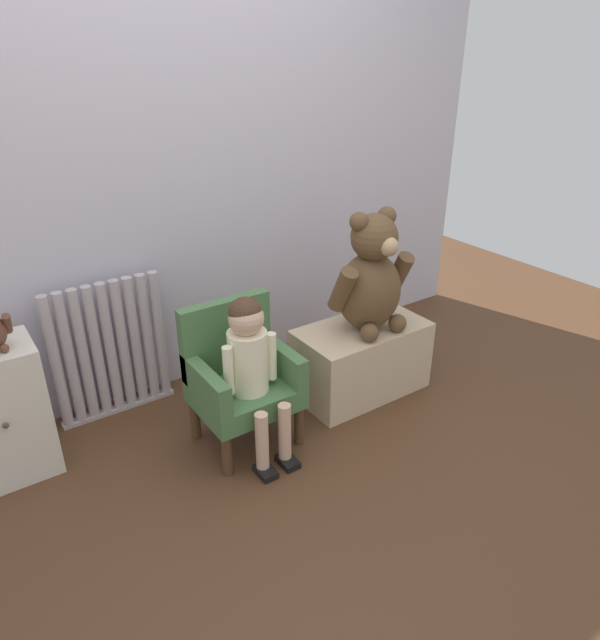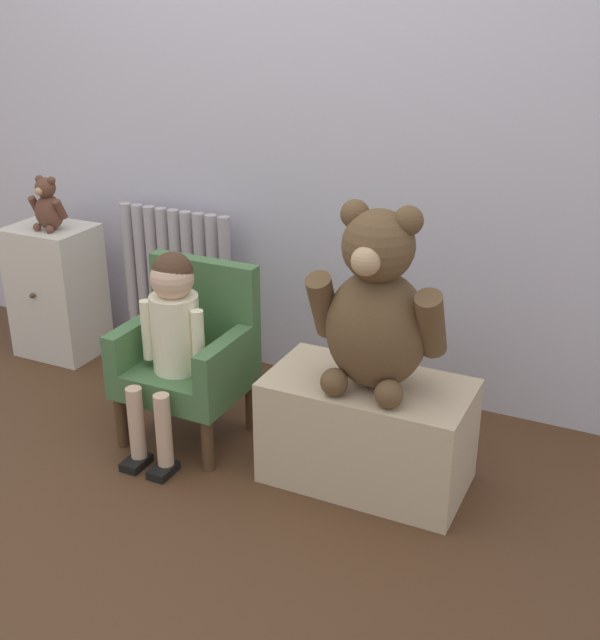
# 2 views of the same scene
# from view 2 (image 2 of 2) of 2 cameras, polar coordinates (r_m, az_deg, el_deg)

# --- Properties ---
(ground_plane) EXTENTS (6.00, 6.00, 0.00)m
(ground_plane) POSITION_cam_2_polar(r_m,az_deg,el_deg) (2.75, -11.63, -12.37)
(ground_plane) COLOR #4D301C
(back_wall) EXTENTS (3.80, 0.05, 2.40)m
(back_wall) POSITION_cam_2_polar(r_m,az_deg,el_deg) (3.22, -1.16, 16.35)
(back_wall) COLOR silver
(back_wall) RESTS_ON ground_plane
(radiator) EXTENTS (0.56, 0.05, 0.68)m
(radiator) POSITION_cam_2_polar(r_m,az_deg,el_deg) (3.55, -8.70, 2.39)
(radiator) COLOR #B6AAAF
(radiator) RESTS_ON ground_plane
(small_dresser) EXTENTS (0.35, 0.31, 0.59)m
(small_dresser) POSITION_cam_2_polar(r_m,az_deg,el_deg) (3.74, -16.86, 2.01)
(small_dresser) COLOR beige
(small_dresser) RESTS_ON ground_plane
(child_armchair) EXTENTS (0.43, 0.37, 0.65)m
(child_armchair) POSITION_cam_2_polar(r_m,az_deg,el_deg) (2.94, -7.80, -2.33)
(child_armchair) COLOR #466E40
(child_armchair) RESTS_ON ground_plane
(child_figure) EXTENTS (0.25, 0.35, 0.73)m
(child_figure) POSITION_cam_2_polar(r_m,az_deg,el_deg) (2.79, -9.15, -0.38)
(child_figure) COLOR #F3E8C2
(child_figure) RESTS_ON ground_plane
(low_bench) EXTENTS (0.67, 0.36, 0.37)m
(low_bench) POSITION_cam_2_polar(r_m,az_deg,el_deg) (2.71, 4.80, -7.90)
(low_bench) COLOR #C9B08B
(low_bench) RESTS_ON ground_plane
(large_teddy_bear) EXTENTS (0.44, 0.31, 0.60)m
(large_teddy_bear) POSITION_cam_2_polar(r_m,az_deg,el_deg) (2.49, 5.47, 0.74)
(large_teddy_bear) COLOR brown
(large_teddy_bear) RESTS_ON low_bench
(small_teddy_bear) EXTENTS (0.17, 0.12, 0.23)m
(small_teddy_bear) POSITION_cam_2_polar(r_m,az_deg,el_deg) (3.58, -17.48, 7.72)
(small_teddy_bear) COLOR brown
(small_teddy_bear) RESTS_ON small_dresser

